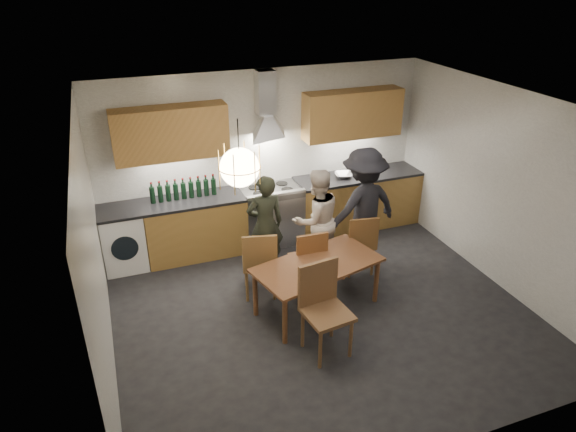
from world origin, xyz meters
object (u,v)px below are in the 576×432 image
object	(u,v)px
chair_front	(323,302)
person_right	(363,207)
dining_table	(318,269)
wine_bottles	(183,189)
person_left	(265,224)
person_mid	(316,220)
chair_back_left	(260,260)
mixing_bowl	(344,175)
stock_pot	(368,170)

from	to	relation	value
chair_front	person_right	size ratio (longest dim) A/B	0.62
dining_table	wine_bottles	size ratio (longest dim) A/B	1.80
person_left	person_mid	world-z (taller)	person_mid
dining_table	chair_back_left	xyz separation A→B (m)	(-0.59, 0.48, -0.03)
dining_table	person_mid	xyz separation A→B (m)	(0.38, 0.93, 0.16)
dining_table	chair_front	distance (m)	0.72
chair_front	wine_bottles	bearing A→B (deg)	104.33
wine_bottles	chair_back_left	bearing A→B (deg)	-65.26
chair_back_left	person_left	xyz separation A→B (m)	(0.28, 0.62, 0.17)
chair_back_left	wine_bottles	distance (m)	1.67
dining_table	mixing_bowl	size ratio (longest dim) A/B	6.01
dining_table	person_right	size ratio (longest dim) A/B	0.99
chair_front	stock_pot	distance (m)	3.20
person_left	wine_bottles	size ratio (longest dim) A/B	1.51
dining_table	wine_bottles	world-z (taller)	wine_bottles
wine_bottles	stock_pot	bearing A→B (deg)	-1.21
person_left	person_right	size ratio (longest dim) A/B	0.83
person_mid	stock_pot	size ratio (longest dim) A/B	7.87
stock_pot	wine_bottles	size ratio (longest dim) A/B	0.20
person_left	stock_pot	xyz separation A→B (m)	(1.97, 0.77, 0.25)
chair_front	mixing_bowl	size ratio (longest dim) A/B	3.76
mixing_bowl	person_left	bearing A→B (deg)	-154.00
chair_back_left	person_mid	world-z (taller)	person_mid
dining_table	stock_pot	xyz separation A→B (m)	(1.66, 1.87, 0.39)
dining_table	chair_front	xyz separation A→B (m)	(-0.23, -0.68, 0.03)
chair_front	mixing_bowl	xyz separation A→B (m)	(1.47, 2.54, 0.33)
person_mid	mixing_bowl	world-z (taller)	person_mid
person_mid	person_right	size ratio (longest dim) A/B	0.87
dining_table	mixing_bowl	distance (m)	2.26
chair_back_left	person_left	world-z (taller)	person_left
stock_pot	person_mid	bearing A→B (deg)	-143.87
chair_front	wine_bottles	xyz separation A→B (m)	(-1.02, 2.62, 0.45)
dining_table	person_right	bearing A→B (deg)	24.83
dining_table	person_right	distance (m)	1.40
chair_back_left	mixing_bowl	distance (m)	2.32
person_right	stock_pot	world-z (taller)	person_right
chair_front	person_right	world-z (taller)	person_right
dining_table	chair_back_left	world-z (taller)	chair_back_left
dining_table	chair_back_left	distance (m)	0.76
person_left	person_mid	distance (m)	0.71
chair_back_left	person_mid	size ratio (longest dim) A/B	0.65
dining_table	person_left	distance (m)	1.15
chair_back_left	dining_table	bearing A→B (deg)	154.22
chair_front	person_mid	size ratio (longest dim) A/B	0.72
person_left	stock_pot	world-z (taller)	person_left
dining_table	person_right	world-z (taller)	person_right
person_mid	person_left	bearing A→B (deg)	-21.83
dining_table	mixing_bowl	xyz separation A→B (m)	(1.24, 1.86, 0.36)
person_left	wine_bottles	xyz separation A→B (m)	(-0.95, 0.83, 0.34)
chair_front	stock_pot	xyz separation A→B (m)	(1.90, 2.55, 0.36)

